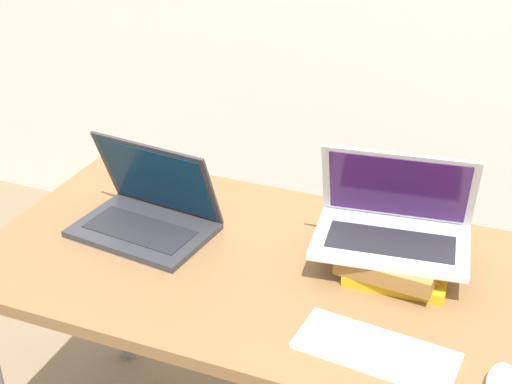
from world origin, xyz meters
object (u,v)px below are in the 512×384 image
(book_stack, at_px, (397,259))
(mouse, at_px, (502,384))
(laptop_left, at_px, (148,213))
(wireless_keyboard, at_px, (376,351))
(laptop_on_books, at_px, (393,224))

(book_stack, distance_m, mouse, 0.40)
(laptop_left, bearing_deg, wireless_keyboard, -20.94)
(laptop_left, height_order, wireless_keyboard, laptop_left)
(laptop_left, relative_size, laptop_on_books, 0.96)
(book_stack, xyz_separation_m, wireless_keyboard, (0.02, -0.29, -0.02))
(laptop_on_books, distance_m, mouse, 0.44)
(wireless_keyboard, bearing_deg, book_stack, 94.72)
(book_stack, relative_size, laptop_on_books, 0.67)
(laptop_left, distance_m, book_stack, 0.61)
(laptop_left, bearing_deg, laptop_on_books, 6.75)
(mouse, bearing_deg, laptop_left, 163.38)
(laptop_left, xyz_separation_m, laptop_on_books, (0.59, 0.07, 0.06))
(laptop_left, relative_size, mouse, 3.13)
(wireless_keyboard, bearing_deg, laptop_on_books, 97.92)
(mouse, bearing_deg, laptop_on_books, 130.11)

